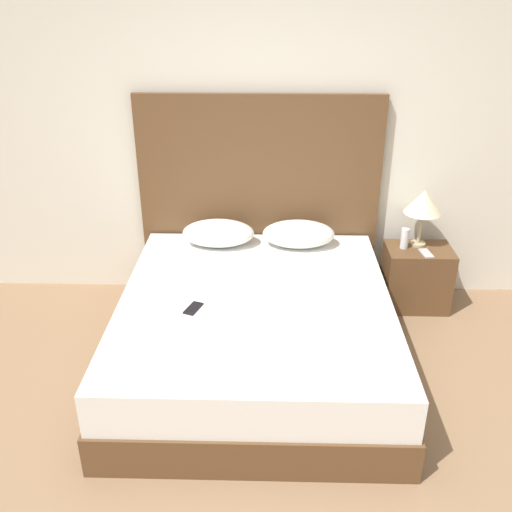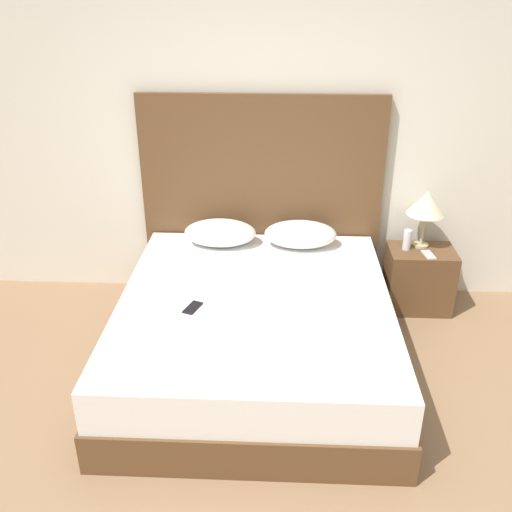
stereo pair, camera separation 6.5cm
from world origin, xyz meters
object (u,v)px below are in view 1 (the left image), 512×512
at_px(phone_on_bed, 193,308).
at_px(phone_on_nightstand, 426,253).
at_px(bed, 256,332).
at_px(nightstand, 416,277).
at_px(table_lamp, 424,203).

distance_m(phone_on_bed, phone_on_nightstand, 1.88).
relative_size(bed, nightstand, 4.02).
xyz_separation_m(table_lamp, phone_on_nightstand, (0.03, -0.16, -0.35)).
relative_size(bed, phone_on_bed, 12.25).
bearing_deg(nightstand, phone_on_nightstand, -75.00).
bearing_deg(nightstand, bed, -146.94).
xyz_separation_m(phone_on_bed, table_lamp, (1.63, 1.03, 0.32)).
height_order(bed, phone_on_nightstand, bed).
bearing_deg(phone_on_nightstand, nightstand, 105.00).
xyz_separation_m(bed, nightstand, (1.25, 0.81, -0.01)).
relative_size(phone_on_bed, phone_on_nightstand, 1.04).
relative_size(phone_on_bed, table_lamp, 0.36).
distance_m(bed, table_lamp, 1.64).
xyz_separation_m(bed, phone_on_nightstand, (1.27, 0.72, 0.25)).
height_order(phone_on_bed, phone_on_nightstand, phone_on_bed).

